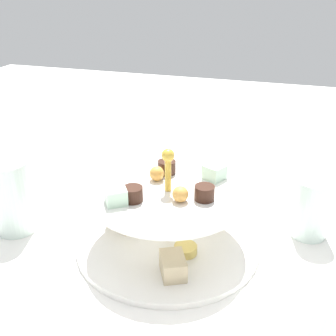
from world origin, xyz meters
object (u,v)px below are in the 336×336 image
object	(u,v)px
water_glass_short_left	(315,322)
tiered_serving_stand	(168,221)
butter_knife_left	(169,164)
water_glass_tall_right	(12,197)
water_glass_mid_back	(311,208)

from	to	relation	value
water_glass_short_left	tiered_serving_stand	bearing A→B (deg)	147.52
water_glass_short_left	butter_knife_left	xyz separation A→B (m)	(-0.32, 0.45, -0.04)
water_glass_tall_right	butter_knife_left	xyz separation A→B (m)	(0.17, 0.34, -0.06)
butter_knife_left	water_glass_mid_back	world-z (taller)	water_glass_mid_back
water_glass_tall_right	water_glass_short_left	world-z (taller)	water_glass_tall_right
water_glass_short_left	butter_knife_left	bearing A→B (deg)	125.68
water_glass_short_left	water_glass_tall_right	bearing A→B (deg)	167.57
tiered_serving_stand	water_glass_short_left	distance (m)	0.27
tiered_serving_stand	butter_knife_left	world-z (taller)	tiered_serving_stand
water_glass_tall_right	water_glass_short_left	xyz separation A→B (m)	(0.49, -0.11, -0.03)
tiered_serving_stand	butter_knife_left	size ratio (longest dim) A/B	1.75
water_glass_short_left	water_glass_mid_back	size ratio (longest dim) A/B	0.73
water_glass_tall_right	butter_knife_left	world-z (taller)	water_glass_tall_right
tiered_serving_stand	water_glass_mid_back	size ratio (longest dim) A/B	2.88
water_glass_short_left	butter_knife_left	distance (m)	0.55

